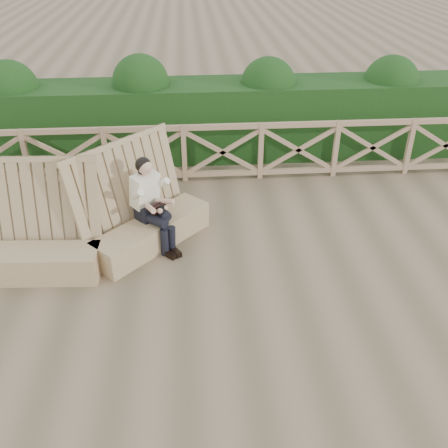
{
  "coord_description": "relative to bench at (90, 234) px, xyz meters",
  "views": [
    {
      "loc": [
        -0.62,
        -5.07,
        4.29
      ],
      "look_at": [
        -0.21,
        0.4,
        0.9
      ],
      "focal_mm": 40.0,
      "sensor_mm": 36.0,
      "label": 1
    }
  ],
  "objects": [
    {
      "name": "bench",
      "position": [
        0.0,
        0.0,
        0.0
      ],
      "size": [
        3.53,
        1.98,
        1.55
      ],
      "rotation": [
        0.0,
        0.0,
        0.36
      ],
      "color": "#8A6B4E",
      "rests_on": "ground"
    },
    {
      "name": "woman",
      "position": [
        0.88,
        0.31,
        0.35
      ],
      "size": [
        0.77,
        0.85,
        1.39
      ],
      "rotation": [
        0.0,
        0.0,
        0.75
      ],
      "color": "black",
      "rests_on": "ground"
    },
    {
      "name": "guardrail",
      "position": [
        2.09,
        2.41,
        0.17
      ],
      "size": [
        10.1,
        0.09,
        1.1
      ],
      "color": "#83684C",
      "rests_on": "ground"
    },
    {
      "name": "ground",
      "position": [
        2.09,
        -1.09,
        -0.39
      ],
      "size": [
        60.0,
        60.0,
        0.0
      ],
      "primitive_type": "plane",
      "color": "brown",
      "rests_on": "ground"
    },
    {
      "name": "hedge",
      "position": [
        2.09,
        3.61,
        0.36
      ],
      "size": [
        12.0,
        1.2,
        1.5
      ],
      "primitive_type": "cube",
      "color": "black",
      "rests_on": "ground"
    }
  ]
}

